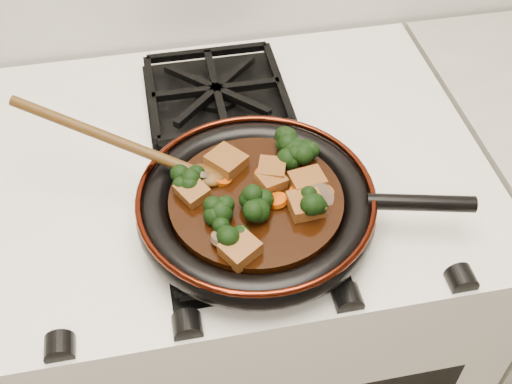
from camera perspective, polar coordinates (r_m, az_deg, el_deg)
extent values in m
cube|color=white|center=(1.33, -1.68, -10.99)|extent=(0.76, 0.60, 0.90)
cylinder|color=black|center=(0.86, 0.00, -1.68)|extent=(0.29, 0.29, 0.01)
torus|color=black|center=(0.85, 0.00, -1.28)|extent=(0.32, 0.32, 0.04)
torus|color=#46140A|center=(0.83, 0.00, -0.33)|extent=(0.31, 0.31, 0.01)
cylinder|color=black|center=(0.86, 14.46, -0.94)|extent=(0.14, 0.05, 0.02)
cylinder|color=black|center=(0.84, 0.00, -0.96)|extent=(0.23, 0.23, 0.02)
cube|color=brown|center=(0.82, 4.44, -1.19)|extent=(0.04, 0.04, 0.02)
cube|color=brown|center=(0.86, 1.42, 1.89)|extent=(0.05, 0.05, 0.02)
cube|color=brown|center=(0.87, -2.68, 2.62)|extent=(0.06, 0.06, 0.03)
cube|color=brown|center=(0.85, 1.35, 0.92)|extent=(0.05, 0.04, 0.02)
cube|color=brown|center=(0.77, -1.42, -5.16)|extent=(0.06, 0.05, 0.03)
cube|color=brown|center=(0.85, 4.59, 0.81)|extent=(0.05, 0.04, 0.03)
cube|color=brown|center=(0.84, -5.67, -0.02)|extent=(0.05, 0.05, 0.03)
cube|color=brown|center=(0.82, 4.61, -1.14)|extent=(0.05, 0.04, 0.02)
cylinder|color=#CB4405|center=(0.84, 3.91, -0.11)|extent=(0.03, 0.03, 0.01)
cylinder|color=#CB4405|center=(0.83, 1.89, -0.76)|extent=(0.03, 0.03, 0.02)
cylinder|color=#CB4405|center=(0.86, 0.76, 1.61)|extent=(0.03, 0.03, 0.02)
cylinder|color=#CB4405|center=(0.84, 6.01, 0.06)|extent=(0.03, 0.03, 0.02)
cylinder|color=#CB4405|center=(0.86, -3.08, 1.30)|extent=(0.03, 0.03, 0.02)
cylinder|color=brown|center=(0.86, -5.09, 1.37)|extent=(0.03, 0.03, 0.03)
cylinder|color=brown|center=(0.79, -2.76, -4.13)|extent=(0.05, 0.05, 0.02)
cylinder|color=brown|center=(0.83, 5.66, -0.48)|extent=(0.04, 0.03, 0.03)
ellipsoid|color=#4D3010|center=(0.86, -4.53, 1.48)|extent=(0.07, 0.06, 0.02)
cylinder|color=#4D3010|center=(0.88, -12.97, 4.71)|extent=(0.02, 0.02, 0.28)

